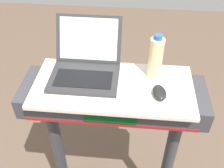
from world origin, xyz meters
TOP-DOWN VIEW (x-y plane):
  - desk_board at (0.00, 0.70)m, footprint 0.76×0.36m
  - laptop at (-0.14, 0.78)m, footprint 0.33×0.35m
  - computer_mouse at (0.21, 0.65)m, footprint 0.07×0.11m
  - water_bottle at (0.19, 0.79)m, footprint 0.07×0.07m

SIDE VIEW (x-z plane):
  - desk_board at x=0.00m, z-range 1.13..1.15m
  - computer_mouse at x=0.21m, z-range 1.15..1.19m
  - laptop at x=-0.14m, z-range 1.09..1.32m
  - water_bottle at x=0.19m, z-range 1.15..1.37m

